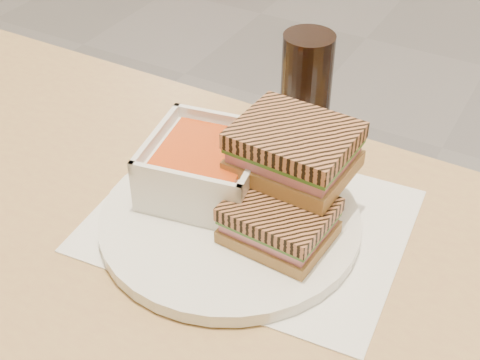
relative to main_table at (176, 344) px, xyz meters
The scene contains 7 objects.
main_table is the anchor object (origin of this frame).
tray_liner 0.17m from the main_table, 75.19° to the left, with size 0.38×0.31×0.00m.
plate 0.16m from the main_table, 80.58° to the left, with size 0.30×0.30×0.02m.
soup_bowl 0.21m from the main_table, 103.56° to the left, with size 0.15×0.15×0.07m.
panini_lower 0.20m from the main_table, 49.44° to the left, with size 0.12×0.10×0.05m.
panini_upper 0.27m from the main_table, 66.04° to the left, with size 0.13×0.11×0.06m.
cola_glass 0.37m from the main_table, 88.80° to the left, with size 0.07×0.07×0.15m.
Camera 1 is at (0.29, -2.51, 1.28)m, focal length 50.30 mm.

